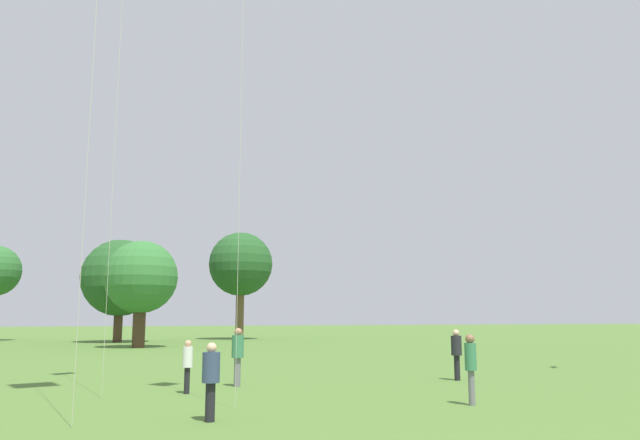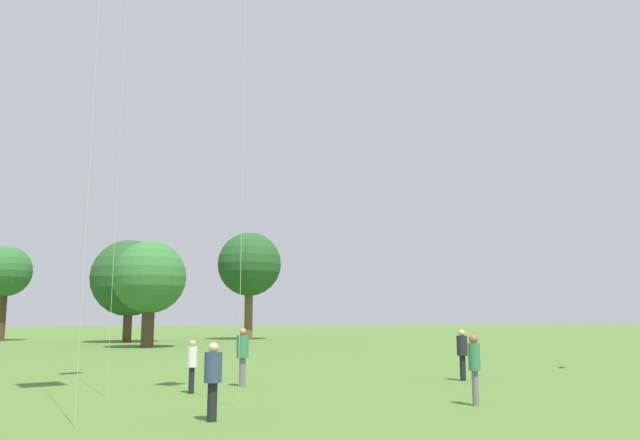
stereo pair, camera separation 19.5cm
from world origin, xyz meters
TOP-DOWN VIEW (x-y plane):
  - person_standing_0 at (4.94, 9.74)m, footprint 0.41×0.41m
  - person_standing_1 at (-1.56, 14.44)m, footprint 0.40×0.40m
  - person_standing_3 at (-1.67, 9.38)m, footprint 0.49×0.49m
  - person_standing_4 at (0.17, 15.81)m, footprint 0.54×0.54m
  - person_standing_5 at (7.83, 15.29)m, footprint 0.47×0.47m
  - distant_tree_0 at (-1.72, 42.62)m, footprint 5.24×5.24m
  - distant_tree_1 at (8.28, 56.30)m, footprint 6.24×6.24m
  - distant_tree_2 at (-13.98, 59.62)m, footprint 4.67×4.67m
  - distant_tree_3 at (-3.02, 52.87)m, footprint 6.66×6.66m

SIDE VIEW (x-z plane):
  - person_standing_1 at x=-1.56m, z-range 0.15..1.68m
  - person_standing_3 at x=-1.67m, z-range 0.15..1.80m
  - person_standing_5 at x=7.83m, z-range 0.17..1.92m
  - person_standing_0 at x=4.94m, z-range 0.20..1.95m
  - person_standing_4 at x=0.17m, z-range 0.18..2.01m
  - distant_tree_0 at x=-1.72m, z-range 1.15..8.82m
  - distant_tree_3 at x=-3.02m, z-range 1.09..9.98m
  - distant_tree_2 at x=-13.98m, z-range 1.95..10.67m
  - distant_tree_1 at x=8.28m, z-range 2.04..12.49m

